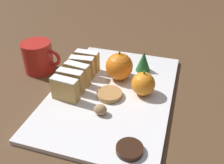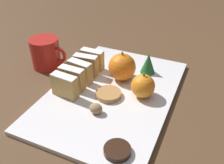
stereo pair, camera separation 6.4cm
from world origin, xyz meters
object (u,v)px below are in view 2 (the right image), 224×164
at_px(orange_near, 143,86).
at_px(coffee_mug, 46,53).
at_px(orange_far, 121,67).
at_px(walnut, 95,108).
at_px(chocolate_cookie, 117,150).

distance_m(orange_near, coffee_mug, 0.33).
xyz_separation_m(orange_far, walnut, (0.00, -0.16, -0.03)).
height_order(orange_near, chocolate_cookie, orange_near).
distance_m(orange_near, orange_far, 0.10).
distance_m(walnut, chocolate_cookie, 0.13).
distance_m(chocolate_cookie, coffee_mug, 0.41).
bearing_deg(walnut, orange_far, 90.81).
distance_m(orange_far, chocolate_cookie, 0.27).
relative_size(walnut, chocolate_cookie, 0.57).
bearing_deg(walnut, coffee_mug, 148.83).
bearing_deg(walnut, chocolate_cookie, -43.31).
xyz_separation_m(orange_near, orange_far, (-0.08, 0.05, 0.01)).
height_order(orange_near, orange_far, orange_far).
bearing_deg(walnut, orange_near, 53.12).
distance_m(orange_near, chocolate_cookie, 0.20).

